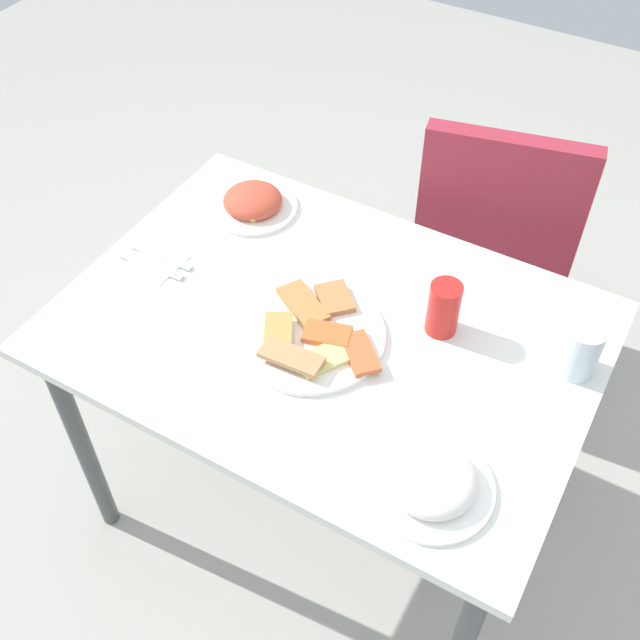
{
  "coord_description": "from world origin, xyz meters",
  "views": [
    {
      "loc": [
        0.52,
        -0.94,
        1.92
      ],
      "look_at": [
        -0.01,
        -0.02,
        0.77
      ],
      "focal_mm": 43.13,
      "sensor_mm": 36.0,
      "label": 1
    }
  ],
  "objects_px": {
    "paper_napkin": "(156,262)",
    "spoon": "(161,256)",
    "drinking_glass": "(580,349)",
    "salad_plate_greens": "(253,202)",
    "salad_plate_rice": "(432,481)",
    "soda_can": "(444,308)",
    "dining_table": "(327,353)",
    "pide_platter": "(312,334)",
    "fork": "(151,266)",
    "dining_chair": "(493,241)"
  },
  "relations": [
    {
      "from": "paper_napkin",
      "to": "spoon",
      "type": "height_order",
      "value": "spoon"
    },
    {
      "from": "drinking_glass",
      "to": "paper_napkin",
      "type": "xyz_separation_m",
      "value": [
        -0.91,
        -0.17,
        -0.06
      ]
    },
    {
      "from": "drinking_glass",
      "to": "spoon",
      "type": "bearing_deg",
      "value": -170.72
    },
    {
      "from": "salad_plate_greens",
      "to": "salad_plate_rice",
      "type": "bearing_deg",
      "value": -35.38
    },
    {
      "from": "paper_napkin",
      "to": "salad_plate_greens",
      "type": "bearing_deg",
      "value": 72.53
    },
    {
      "from": "soda_can",
      "to": "paper_napkin",
      "type": "height_order",
      "value": "soda_can"
    },
    {
      "from": "salad_plate_rice",
      "to": "soda_can",
      "type": "relative_size",
      "value": 1.83
    },
    {
      "from": "dining_table",
      "to": "spoon",
      "type": "height_order",
      "value": "spoon"
    },
    {
      "from": "pide_platter",
      "to": "soda_can",
      "type": "relative_size",
      "value": 2.71
    },
    {
      "from": "pide_platter",
      "to": "salad_plate_rice",
      "type": "distance_m",
      "value": 0.41
    },
    {
      "from": "dining_table",
      "to": "spoon",
      "type": "xyz_separation_m",
      "value": [
        -0.43,
        -0.01,
        0.09
      ]
    },
    {
      "from": "spoon",
      "to": "soda_can",
      "type": "bearing_deg",
      "value": 9.11
    },
    {
      "from": "soda_can",
      "to": "spoon",
      "type": "xyz_separation_m",
      "value": [
        -0.64,
        -0.12,
        -0.06
      ]
    },
    {
      "from": "soda_can",
      "to": "spoon",
      "type": "bearing_deg",
      "value": -169.68
    },
    {
      "from": "salad_plate_rice",
      "to": "fork",
      "type": "xyz_separation_m",
      "value": [
        -0.77,
        0.2,
        -0.02
      ]
    },
    {
      "from": "dining_table",
      "to": "salad_plate_greens",
      "type": "relative_size",
      "value": 5.14
    },
    {
      "from": "salad_plate_greens",
      "to": "soda_can",
      "type": "distance_m",
      "value": 0.57
    },
    {
      "from": "dining_chair",
      "to": "spoon",
      "type": "relative_size",
      "value": 5.72
    },
    {
      "from": "pide_platter",
      "to": "paper_napkin",
      "type": "distance_m",
      "value": 0.42
    },
    {
      "from": "soda_can",
      "to": "paper_napkin",
      "type": "xyz_separation_m",
      "value": [
        -0.64,
        -0.13,
        -0.06
      ]
    },
    {
      "from": "spoon",
      "to": "paper_napkin",
      "type": "bearing_deg",
      "value": -91.21
    },
    {
      "from": "fork",
      "to": "paper_napkin",
      "type": "bearing_deg",
      "value": 88.05
    },
    {
      "from": "dining_chair",
      "to": "salad_plate_greens",
      "type": "relative_size",
      "value": 4.39
    },
    {
      "from": "dining_chair",
      "to": "paper_napkin",
      "type": "height_order",
      "value": "dining_chair"
    },
    {
      "from": "salad_plate_rice",
      "to": "soda_can",
      "type": "height_order",
      "value": "soda_can"
    },
    {
      "from": "spoon",
      "to": "dining_table",
      "type": "bearing_deg",
      "value": -0.29
    },
    {
      "from": "salad_plate_rice",
      "to": "salad_plate_greens",
      "type": "bearing_deg",
      "value": 144.62
    },
    {
      "from": "paper_napkin",
      "to": "fork",
      "type": "bearing_deg",
      "value": -90.0
    },
    {
      "from": "dining_chair",
      "to": "salad_plate_rice",
      "type": "xyz_separation_m",
      "value": [
        0.19,
        -0.89,
        0.22
      ]
    },
    {
      "from": "fork",
      "to": "salad_plate_rice",
      "type": "bearing_deg",
      "value": -16.56
    },
    {
      "from": "spoon",
      "to": "salad_plate_rice",
      "type": "bearing_deg",
      "value": -18.29
    },
    {
      "from": "dining_table",
      "to": "paper_napkin",
      "type": "bearing_deg",
      "value": -176.67
    },
    {
      "from": "salad_plate_greens",
      "to": "fork",
      "type": "xyz_separation_m",
      "value": [
        -0.08,
        -0.29,
        -0.01
      ]
    },
    {
      "from": "dining_chair",
      "to": "fork",
      "type": "xyz_separation_m",
      "value": [
        -0.58,
        -0.69,
        0.2
      ]
    },
    {
      "from": "soda_can",
      "to": "drinking_glass",
      "type": "relative_size",
      "value": 1.05
    },
    {
      "from": "dining_table",
      "to": "spoon",
      "type": "distance_m",
      "value": 0.44
    },
    {
      "from": "salad_plate_greens",
      "to": "soda_can",
      "type": "relative_size",
      "value": 1.75
    },
    {
      "from": "soda_can",
      "to": "drinking_glass",
      "type": "distance_m",
      "value": 0.27
    },
    {
      "from": "dining_chair",
      "to": "fork",
      "type": "height_order",
      "value": "dining_chair"
    },
    {
      "from": "salad_plate_greens",
      "to": "salad_plate_rice",
      "type": "distance_m",
      "value": 0.84
    },
    {
      "from": "salad_plate_rice",
      "to": "paper_napkin",
      "type": "distance_m",
      "value": 0.8
    },
    {
      "from": "pide_platter",
      "to": "spoon",
      "type": "distance_m",
      "value": 0.42
    },
    {
      "from": "salad_plate_greens",
      "to": "spoon",
      "type": "height_order",
      "value": "salad_plate_greens"
    },
    {
      "from": "fork",
      "to": "spoon",
      "type": "distance_m",
      "value": 0.04
    },
    {
      "from": "paper_napkin",
      "to": "spoon",
      "type": "bearing_deg",
      "value": 90.0
    },
    {
      "from": "dining_chair",
      "to": "pide_platter",
      "type": "xyz_separation_m",
      "value": [
        -0.16,
        -0.69,
        0.21
      ]
    },
    {
      "from": "soda_can",
      "to": "dining_table",
      "type": "bearing_deg",
      "value": -152.42
    },
    {
      "from": "dining_chair",
      "to": "drinking_glass",
      "type": "distance_m",
      "value": 0.66
    },
    {
      "from": "soda_can",
      "to": "spoon",
      "type": "height_order",
      "value": "soda_can"
    },
    {
      "from": "dining_table",
      "to": "paper_napkin",
      "type": "xyz_separation_m",
      "value": [
        -0.43,
        -0.02,
        0.09
      ]
    }
  ]
}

